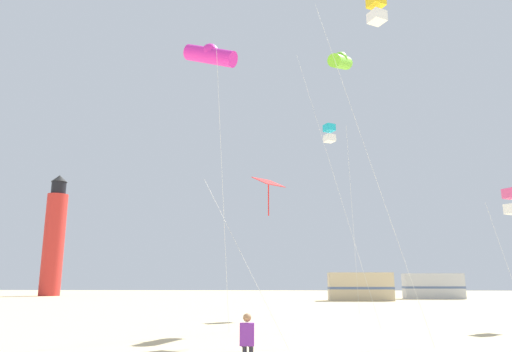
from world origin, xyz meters
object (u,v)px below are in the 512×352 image
Objects in this scene: kite_box_cyan at (329,134)px; kite_flyer_standing at (247,337)px; kite_tube_lime at (340,61)px; lighthouse_distant at (54,238)px; rv_van_tan at (360,287)px; kite_tube_magenta at (210,55)px; rv_van_silver at (433,286)px; kite_diamond_scarlet at (267,187)px; kite_box_gold at (376,10)px.

kite_flyer_standing is at bearing -102.17° from kite_box_cyan.
kite_tube_lime is at bearing -88.87° from kite_box_cyan.
lighthouse_distant is at bearing 130.52° from kite_tube_lime.
rv_van_tan is at bearing 80.75° from kite_tube_lime.
kite_tube_magenta is 43.41m from rv_van_silver.
kite_diamond_scarlet is 57.70m from lighthouse_distant.
kite_box_gold is at bearing -97.06° from rv_van_tan.
rv_van_silver is (19.48, 37.47, -10.08)m from kite_tube_magenta.
kite_tube_lime is at bearing 61.95° from kite_diamond_scarlet.
kite_flyer_standing is at bearing -103.00° from rv_van_tan.
kite_flyer_standing is 0.09× the size of kite_box_gold.
lighthouse_distant is (-31.81, 48.07, 2.68)m from kite_diamond_scarlet.
kite_tube_magenta is 0.72× the size of lighthouse_distant.
kite_box_gold reaches higher than kite_box_cyan.
kite_tube_magenta is at bearing -144.29° from kite_tube_lime.
kite_tube_lime is 54.70m from lighthouse_distant.
kite_tube_lime reaches higher than rv_van_silver.
kite_diamond_scarlet reaches higher than rv_van_silver.
kite_box_gold is 34.68m from rv_van_tan.
kite_tube_magenta is at bearing -116.84° from rv_van_silver.
kite_flyer_standing is at bearing -72.01° from kite_tube_magenta.
lighthouse_distant is (-35.25, 35.28, -3.28)m from kite_box_cyan.
kite_tube_magenta is 0.91× the size of kite_box_gold.
kite_tube_lime is 37.56m from rv_van_silver.
kite_tube_magenta is 7.69m from kite_tube_lime.
kite_box_cyan is (3.44, 12.79, 5.95)m from kite_diamond_scarlet.
lighthouse_distant reaches higher than kite_flyer_standing.
kite_tube_lime is 1.04× the size of kite_box_gold.
rv_van_tan is (4.43, 27.24, -11.72)m from kite_tube_lime.
kite_box_gold is at bearing -107.39° from rv_van_silver.
lighthouse_distant reaches higher than kite_diamond_scarlet.
kite_box_gold is at bearing -52.19° from lighthouse_distant.
kite_diamond_scarlet is at bearing -42.21° from kite_tube_magenta.
kite_flyer_standing is 61.77m from lighthouse_distant.
kite_box_gold is (4.75, 5.91, 12.12)m from kite_flyer_standing.
rv_van_silver is (13.50, 26.98, -9.72)m from kite_box_cyan.
kite_flyer_standing is at bearing -128.77° from kite_box_gold.
kite_box_gold is 2.06× the size of rv_van_silver.
kite_tube_magenta is at bearing -109.26° from rv_van_tan.
kite_box_gold is (1.00, -11.45, 1.62)m from kite_box_cyan.
kite_box_gold is 59.35m from lighthouse_distant.
kite_tube_magenta is 1.88× the size of rv_van_tan.
kite_flyer_standing is 20.63m from kite_box_cyan.
rv_van_tan is at bearing 77.84° from kite_box_cyan.
rv_van_tan is (8.30, 38.49, 0.78)m from kite_flyer_standing.
kite_diamond_scarlet is (2.54, -2.30, -6.30)m from kite_tube_magenta.
rv_van_tan is 10.69m from rv_van_silver.
rv_van_silver reaches higher than kite_flyer_standing.
lighthouse_distant is at bearing 127.81° from kite_box_gold.
kite_tube_lime is 29.98m from rv_van_tan.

